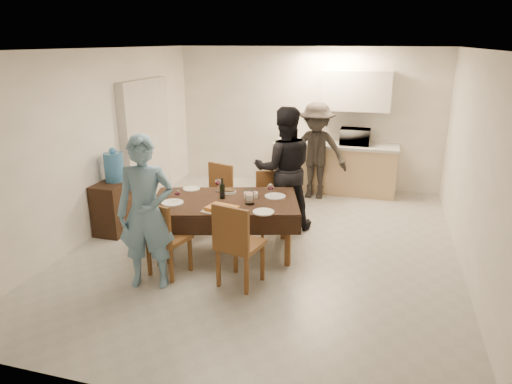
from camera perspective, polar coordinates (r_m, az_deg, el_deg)
floor at (r=6.36m, az=1.39°, el=-6.68°), size 5.00×6.00×0.02m
ceiling at (r=5.76m, az=1.59°, el=17.44°), size 5.00×6.00×0.02m
wall_back at (r=8.81m, az=6.40°, el=9.18°), size 5.00×0.02×2.60m
wall_front at (r=3.26m, az=-11.85°, el=-7.36°), size 5.00×0.02×2.60m
wall_left at (r=6.96m, az=-18.98°, el=5.84°), size 0.02×6.00×2.60m
wall_right at (r=5.85m, az=25.94°, el=2.73°), size 0.02×6.00×2.60m
stub_partition at (r=7.97m, az=-13.50°, el=5.97°), size 0.15×1.40×2.10m
kitchen_base_cabinet at (r=8.61m, az=9.78°, el=2.87°), size 2.20×0.60×0.86m
kitchen_worktop at (r=8.50m, az=9.94°, el=5.82°), size 2.24×0.64×0.05m
upper_cabinet at (r=8.46m, az=12.48°, el=12.25°), size 1.20×0.34×0.70m
dining_table at (r=5.94m, az=-3.91°, el=-1.31°), size 2.10×1.57×0.73m
chair_near_left at (r=5.44m, az=-11.35°, el=-4.92°), size 0.53×0.53×0.51m
chair_near_right at (r=5.09m, az=-2.29°, el=-5.71°), size 0.55×0.56×0.55m
chair_far_left at (r=6.71m, az=-5.63°, el=-0.07°), size 0.53×0.54×0.51m
chair_far_right at (r=6.46m, az=1.85°, el=-0.96°), size 0.55×0.56×0.49m
console at (r=7.06m, az=-16.87°, el=-1.59°), size 0.41×0.81×0.75m
water_jug at (r=6.89m, az=-17.31°, el=3.00°), size 0.28×0.28×0.42m
wine_bottle at (r=5.94m, az=-4.24°, el=0.47°), size 0.07×0.07×0.28m
water_pitcher at (r=5.75m, az=-0.82°, el=-0.61°), size 0.12×0.12×0.19m
savoury_tart at (r=5.55m, az=-4.26°, el=-2.10°), size 0.48×0.40×0.05m
salad_bowl at (r=5.99m, az=-0.64°, el=-0.39°), size 0.18×0.18×0.07m
mushroom_dish at (r=6.19m, az=-3.49°, el=0.02°), size 0.20×0.20×0.04m
wine_glass_a at (r=5.89m, az=-9.81°, el=-0.49°), size 0.08×0.08×0.17m
wine_glass_b at (r=5.97m, az=1.85°, el=0.18°), size 0.09×0.09×0.20m
wine_glass_c at (r=6.23m, az=-4.75°, el=0.86°), size 0.08×0.08×0.19m
plate_near_left at (r=5.89m, az=-10.41°, el=-1.32°), size 0.28×0.28×0.02m
plate_near_right at (r=5.49m, az=0.95°, el=-2.50°), size 0.26×0.26×0.02m
plate_far_left at (r=6.40m, az=-8.09°, el=0.40°), size 0.23×0.23×0.01m
plate_far_right at (r=6.04m, az=2.41°, el=-0.54°), size 0.28×0.28×0.02m
microwave at (r=8.44m, az=12.29°, el=6.78°), size 0.53×0.36×0.29m
person_near at (r=5.20m, az=-13.58°, el=-2.59°), size 0.73×0.57×1.76m
person_far at (r=6.69m, az=3.52°, el=2.90°), size 1.06×0.94×1.82m
person_kitchen at (r=8.11m, az=7.48°, el=5.08°), size 1.10×0.63×1.70m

